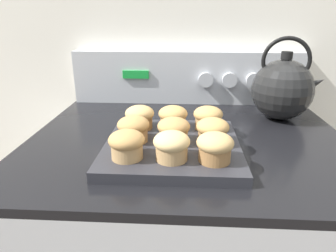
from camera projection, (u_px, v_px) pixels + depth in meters
The scene contains 13 objects.
wall_back at pixel (189, 15), 0.96m from camera, with size 8.00×0.05×2.40m.
control_panel at pixel (189, 77), 0.98m from camera, with size 0.74×0.07×0.17m.
muffin_pan at pixel (172, 147), 0.64m from camera, with size 0.28×0.28×0.02m.
muffin_r0_c0 at pixel (127, 144), 0.56m from camera, with size 0.07×0.07×0.06m.
muffin_r0_c1 at pixel (172, 145), 0.55m from camera, with size 0.07×0.07×0.06m.
muffin_r0_c2 at pixel (215, 147), 0.55m from camera, with size 0.07×0.07×0.06m.
muffin_r1_c0 at pixel (133, 128), 0.64m from camera, with size 0.07×0.07×0.06m.
muffin_r1_c1 at pixel (174, 130), 0.63m from camera, with size 0.07×0.07×0.06m.
muffin_r1_c2 at pixel (213, 131), 0.62m from camera, with size 0.07×0.07×0.06m.
muffin_r2_c0 at pixel (140, 117), 0.71m from camera, with size 0.07×0.07×0.06m.
muffin_r2_c1 at pixel (173, 117), 0.71m from camera, with size 0.07×0.07×0.06m.
muffin_r2_c2 at pixel (208, 117), 0.70m from camera, with size 0.07×0.07×0.06m.
tea_kettle at pixel (283, 89), 0.82m from camera, with size 0.19×0.17×0.23m.
Camera 1 is at (-0.01, -0.35, 1.21)m, focal length 32.00 mm.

